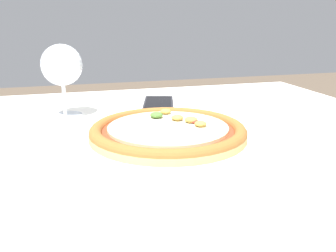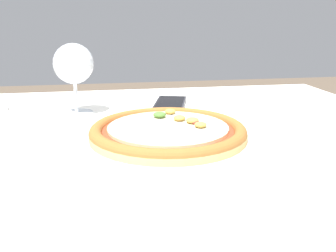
{
  "view_description": "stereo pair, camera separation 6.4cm",
  "coord_description": "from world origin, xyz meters",
  "px_view_note": "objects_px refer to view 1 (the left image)",
  "views": [
    {
      "loc": [
        -0.12,
        -0.57,
        0.97
      ],
      "look_at": [
        0.05,
        0.02,
        0.79
      ],
      "focal_mm": 40.0,
      "sensor_mm": 36.0,
      "label": 1
    },
    {
      "loc": [
        -0.06,
        -0.58,
        0.97
      ],
      "look_at": [
        0.05,
        0.02,
        0.79
      ],
      "focal_mm": 40.0,
      "sensor_mm": 36.0,
      "label": 2
    }
  ],
  "objects_px": {
    "wine_glass_far_left": "(62,67)",
    "cell_phone": "(158,104)",
    "dining_table": "(145,201)",
    "pizza_plate": "(168,133)"
  },
  "relations": [
    {
      "from": "dining_table",
      "to": "pizza_plate",
      "type": "relative_size",
      "value": 3.7
    },
    {
      "from": "dining_table",
      "to": "cell_phone",
      "type": "bearing_deg",
      "value": 71.26
    },
    {
      "from": "dining_table",
      "to": "wine_glass_far_left",
      "type": "distance_m",
      "value": 0.34
    },
    {
      "from": "pizza_plate",
      "to": "dining_table",
      "type": "bearing_deg",
      "value": -159.6
    },
    {
      "from": "wine_glass_far_left",
      "to": "cell_phone",
      "type": "xyz_separation_m",
      "value": [
        0.22,
        0.04,
        -0.1
      ]
    },
    {
      "from": "dining_table",
      "to": "cell_phone",
      "type": "distance_m",
      "value": 0.32
    },
    {
      "from": "pizza_plate",
      "to": "cell_phone",
      "type": "xyz_separation_m",
      "value": [
        0.05,
        0.27,
        -0.01
      ]
    },
    {
      "from": "cell_phone",
      "to": "wine_glass_far_left",
      "type": "bearing_deg",
      "value": -169.71
    },
    {
      "from": "wine_glass_far_left",
      "to": "cell_phone",
      "type": "height_order",
      "value": "wine_glass_far_left"
    },
    {
      "from": "dining_table",
      "to": "wine_glass_far_left",
      "type": "height_order",
      "value": "wine_glass_far_left"
    }
  ]
}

